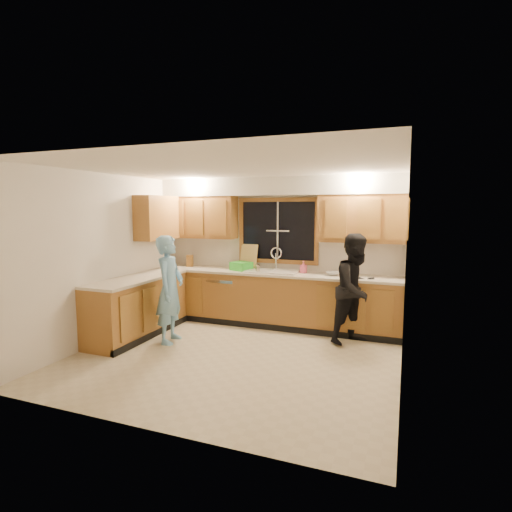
{
  "coord_description": "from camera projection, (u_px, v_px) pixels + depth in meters",
  "views": [
    {
      "loc": [
        2.1,
        -4.72,
        1.97
      ],
      "look_at": [
        0.06,
        0.65,
        1.3
      ],
      "focal_mm": 28.0,
      "sensor_mm": 36.0,
      "label": 1
    }
  ],
  "objects": [
    {
      "name": "floor",
      "position": [
        234.0,
        357.0,
        5.35
      ],
      "size": [
        4.2,
        4.2,
        0.0
      ],
      "primitive_type": "plane",
      "color": "#C2B495",
      "rests_on": "ground"
    },
    {
      "name": "ceiling",
      "position": [
        233.0,
        167.0,
        5.06
      ],
      "size": [
        4.2,
        4.2,
        0.0
      ],
      "primitive_type": "plane",
      "rotation": [
        3.14,
        0.0,
        0.0
      ],
      "color": "white"
    },
    {
      "name": "wall_back",
      "position": [
        278.0,
        251.0,
        6.97
      ],
      "size": [
        4.2,
        0.0,
        4.2
      ],
      "primitive_type": "plane",
      "rotation": [
        1.57,
        0.0,
        0.0
      ],
      "color": "silver",
      "rests_on": "ground"
    },
    {
      "name": "wall_left",
      "position": [
        105.0,
        258.0,
        5.94
      ],
      "size": [
        0.0,
        3.8,
        3.8
      ],
      "primitive_type": "plane",
      "rotation": [
        1.57,
        0.0,
        1.57
      ],
      "color": "silver",
      "rests_on": "ground"
    },
    {
      "name": "wall_right",
      "position": [
        405.0,
        274.0,
        4.46
      ],
      "size": [
        0.0,
        3.8,
        3.8
      ],
      "primitive_type": "plane",
      "rotation": [
        1.57,
        0.0,
        -1.57
      ],
      "color": "silver",
      "rests_on": "ground"
    },
    {
      "name": "base_cabinets_back",
      "position": [
        272.0,
        300.0,
        6.78
      ],
      "size": [
        4.2,
        0.6,
        0.88
      ],
      "primitive_type": "cube",
      "color": "#9B652D",
      "rests_on": "ground"
    },
    {
      "name": "base_cabinets_left",
      "position": [
        138.0,
        307.0,
        6.26
      ],
      "size": [
        0.6,
        1.9,
        0.88
      ],
      "primitive_type": "cube",
      "color": "#9B652D",
      "rests_on": "ground"
    },
    {
      "name": "countertop_back",
      "position": [
        272.0,
        273.0,
        6.72
      ],
      "size": [
        4.2,
        0.63,
        0.04
      ],
      "primitive_type": "cube",
      "color": "beige",
      "rests_on": "base_cabinets_back"
    },
    {
      "name": "countertop_left",
      "position": [
        138.0,
        279.0,
        6.2
      ],
      "size": [
        0.63,
        1.9,
        0.04
      ],
      "primitive_type": "cube",
      "color": "beige",
      "rests_on": "base_cabinets_left"
    },
    {
      "name": "upper_cabinets_left",
      "position": [
        201.0,
        217.0,
        7.25
      ],
      "size": [
        1.35,
        0.33,
        0.75
      ],
      "primitive_type": "cube",
      "color": "#9B652D",
      "rests_on": "wall_back"
    },
    {
      "name": "upper_cabinets_right",
      "position": [
        362.0,
        219.0,
        6.24
      ],
      "size": [
        1.35,
        0.33,
        0.75
      ],
      "primitive_type": "cube",
      "color": "#9B652D",
      "rests_on": "wall_back"
    },
    {
      "name": "upper_cabinets_return",
      "position": [
        157.0,
        218.0,
        6.86
      ],
      "size": [
        0.33,
        0.9,
        0.75
      ],
      "primitive_type": "cube",
      "color": "#9B652D",
      "rests_on": "wall_left"
    },
    {
      "name": "soffit",
      "position": [
        275.0,
        187.0,
        6.68
      ],
      "size": [
        4.2,
        0.35,
        0.3
      ],
      "primitive_type": "cube",
      "color": "beige",
      "rests_on": "wall_back"
    },
    {
      "name": "window_frame",
      "position": [
        278.0,
        231.0,
        6.92
      ],
      "size": [
        1.44,
        0.03,
        1.14
      ],
      "color": "black",
      "rests_on": "wall_back"
    },
    {
      "name": "sink",
      "position": [
        272.0,
        275.0,
        6.74
      ],
      "size": [
        0.86,
        0.52,
        0.57
      ],
      "color": "silver",
      "rests_on": "countertop_back"
    },
    {
      "name": "dishwasher",
      "position": [
        227.0,
        298.0,
        7.08
      ],
      "size": [
        0.6,
        0.56,
        0.82
      ],
      "primitive_type": "cube",
      "color": "white",
      "rests_on": "floor"
    },
    {
      "name": "stove",
      "position": [
        113.0,
        316.0,
        5.73
      ],
      "size": [
        0.58,
        0.75,
        0.9
      ],
      "primitive_type": "cube",
      "color": "white",
      "rests_on": "floor"
    },
    {
      "name": "man",
      "position": [
        170.0,
        289.0,
        5.89
      ],
      "size": [
        0.47,
        0.64,
        1.59
      ],
      "primitive_type": "imported",
      "rotation": [
        0.0,
        0.0,
        1.74
      ],
      "color": "#76B2DE",
      "rests_on": "floor"
    },
    {
      "name": "woman",
      "position": [
        356.0,
        289.0,
        5.84
      ],
      "size": [
        0.97,
        1.0,
        1.62
      ],
      "primitive_type": "imported",
      "rotation": [
        0.0,
        0.0,
        0.91
      ],
      "color": "black",
      "rests_on": "floor"
    },
    {
      "name": "knife_block",
      "position": [
        190.0,
        261.0,
        7.36
      ],
      "size": [
        0.14,
        0.13,
        0.21
      ],
      "primitive_type": "cube",
      "rotation": [
        0.0,
        0.0,
        0.36
      ],
      "color": "olive",
      "rests_on": "countertop_back"
    },
    {
      "name": "cutting_board",
      "position": [
        249.0,
        256.0,
        7.09
      ],
      "size": [
        0.34,
        0.15,
        0.43
      ],
      "primitive_type": "cube",
      "rotation": [
        -0.21,
        0.0,
        -0.13
      ],
      "color": "#D5B56D",
      "rests_on": "countertop_back"
    },
    {
      "name": "dish_crate",
      "position": [
        241.0,
        266.0,
        6.91
      ],
      "size": [
        0.39,
        0.37,
        0.14
      ],
      "primitive_type": "cube",
      "rotation": [
        0.0,
        0.0,
        -0.35
      ],
      "color": "green",
      "rests_on": "countertop_back"
    },
    {
      "name": "soap_bottle",
      "position": [
        303.0,
        267.0,
        6.61
      ],
      "size": [
        0.1,
        0.11,
        0.2
      ],
      "primitive_type": "imported",
      "rotation": [
        0.0,
        0.0,
        -0.17
      ],
      "color": "#FF6186",
      "rests_on": "countertop_back"
    },
    {
      "name": "bowl",
      "position": [
        333.0,
        274.0,
        6.37
      ],
      "size": [
        0.26,
        0.26,
        0.06
      ],
      "primitive_type": "imported",
      "rotation": [
        0.0,
        0.0,
        0.13
      ],
      "color": "silver",
      "rests_on": "countertop_back"
    },
    {
      "name": "can_left",
      "position": [
        257.0,
        268.0,
        6.69
      ],
      "size": [
        0.07,
        0.07,
        0.13
      ],
      "primitive_type": "cylinder",
      "rotation": [
        0.0,
        0.0,
        -0.03
      ],
      "color": "#C2B395",
      "rests_on": "countertop_back"
    },
    {
      "name": "can_right",
      "position": [
        258.0,
        269.0,
        6.64
      ],
      "size": [
        0.08,
        0.08,
        0.12
      ],
      "primitive_type": "cylinder",
      "rotation": [
        0.0,
        0.0,
        -0.32
      ],
      "color": "#C2B395",
      "rests_on": "countertop_back"
    }
  ]
}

